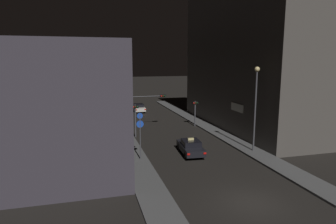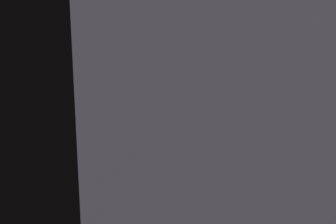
% 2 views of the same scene
% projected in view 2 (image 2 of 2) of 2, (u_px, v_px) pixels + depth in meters
% --- Properties ---
extents(sidewalk_left, '(2.24, 49.09, 0.17)m').
position_uv_depth(sidewalk_left, '(15.00, 160.00, 26.77)').
color(sidewalk_left, '#4C4C4C').
rests_on(sidewalk_left, ground_plane).
extents(sidewalk_right, '(2.24, 49.09, 0.17)m').
position_uv_depth(sidewalk_right, '(154.00, 115.00, 35.47)').
color(sidewalk_right, '#4C4C4C').
rests_on(sidewalk_right, ground_plane).
extents(taxi, '(2.15, 4.58, 1.62)m').
position_uv_depth(taxi, '(268.00, 172.00, 23.39)').
color(taxi, black).
rests_on(taxi, ground_plane).
extents(traffic_light_overhead, '(4.79, 0.42, 4.56)m').
position_uv_depth(traffic_light_overhead, '(64.00, 89.00, 28.24)').
color(traffic_light_overhead, '#47474C').
rests_on(traffic_light_overhead, ground_plane).
extents(traffic_light_left_kerb, '(0.80, 0.42, 3.86)m').
position_uv_depth(traffic_light_left_kerb, '(85.00, 119.00, 24.57)').
color(traffic_light_left_kerb, '#47474C').
rests_on(traffic_light_left_kerb, ground_plane).
extents(traffic_light_right_kerb, '(0.80, 0.42, 3.47)m').
position_uv_depth(traffic_light_right_kerb, '(146.00, 85.00, 33.54)').
color(traffic_light_right_kerb, '#47474C').
rests_on(traffic_light_right_kerb, ground_plane).
extents(sign_pole_left, '(0.64, 0.10, 4.23)m').
position_uv_depth(sign_pole_left, '(224.00, 166.00, 18.68)').
color(sign_pole_left, '#47474C').
rests_on(sign_pole_left, sidewalk_left).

